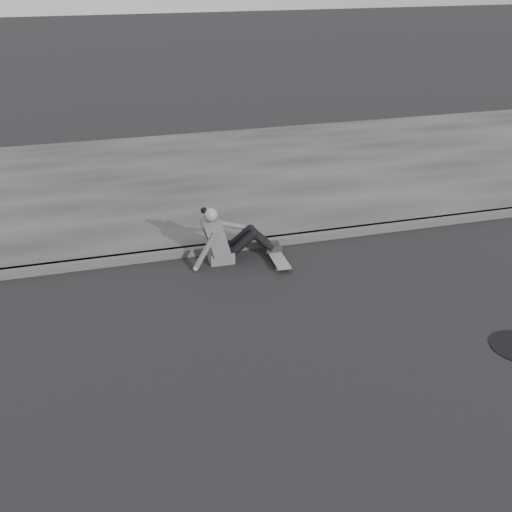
{
  "coord_description": "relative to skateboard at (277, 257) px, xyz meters",
  "views": [
    {
      "loc": [
        -3.28,
        -5.05,
        4.09
      ],
      "look_at": [
        -1.55,
        1.38,
        0.5
      ],
      "focal_mm": 40.0,
      "sensor_mm": 36.0,
      "label": 1
    }
  ],
  "objects": [
    {
      "name": "seated_woman",
      "position": [
        -0.73,
        0.25,
        0.29
      ],
      "size": [
        1.38,
        0.46,
        0.88
      ],
      "color": "#535355",
      "rests_on": "ground"
    },
    {
      "name": "ground",
      "position": [
        1.05,
        -2.03,
        -0.07
      ],
      "size": [
        80.0,
        80.0,
        0.0
      ],
      "primitive_type": "plane",
      "color": "black",
      "rests_on": "ground"
    },
    {
      "name": "sidewalk",
      "position": [
        1.05,
        3.57,
        -0.01
      ],
      "size": [
        24.0,
        6.0,
        0.12
      ],
      "primitive_type": "cube",
      "color": "#363636",
      "rests_on": "ground"
    },
    {
      "name": "skateboard",
      "position": [
        0.0,
        0.0,
        0.0
      ],
      "size": [
        0.2,
        0.78,
        0.09
      ],
      "color": "#A5A5A0",
      "rests_on": "ground"
    },
    {
      "name": "curb",
      "position": [
        1.05,
        0.55,
        -0.01
      ],
      "size": [
        24.0,
        0.16,
        0.12
      ],
      "primitive_type": "cube",
      "color": "#434343",
      "rests_on": "ground"
    }
  ]
}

